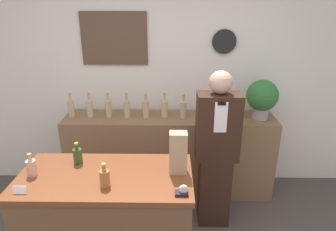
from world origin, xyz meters
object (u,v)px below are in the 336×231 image
shopkeeper (216,152)px  paper_bag (178,153)px  potted_plant (262,97)px  tape_dispenser (182,192)px

shopkeeper → paper_bag: (-0.38, -0.59, 0.31)m
shopkeeper → paper_bag: bearing=-122.7°
shopkeeper → potted_plant: (0.54, 0.52, 0.40)m
shopkeeper → tape_dispenser: (-0.35, -0.88, 0.17)m
tape_dispenser → potted_plant: bearing=57.3°
tape_dispenser → shopkeeper: bearing=67.9°
potted_plant → tape_dispenser: potted_plant is taller
shopkeeper → tape_dispenser: size_ratio=17.64×
shopkeeper → potted_plant: 0.85m
paper_bag → shopkeeper: bearing=57.3°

